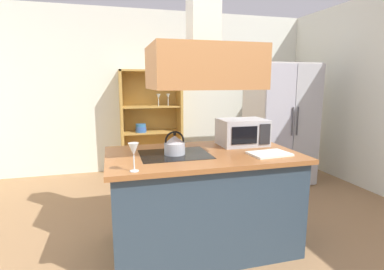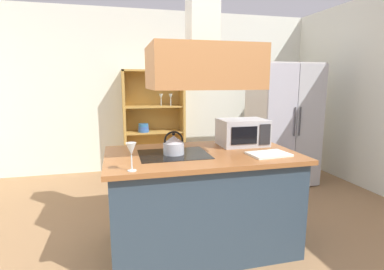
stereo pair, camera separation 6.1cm
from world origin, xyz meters
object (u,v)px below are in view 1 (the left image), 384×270
Objects in this scene: microwave at (242,132)px; wine_glass_on_counter at (134,150)px; refrigerator at (279,124)px; cutting_board at (269,154)px; dish_cabinet at (151,127)px; kettle at (175,145)px.

microwave reaches higher than wine_glass_on_counter.
refrigerator reaches higher than wine_glass_on_counter.
refrigerator is 5.26× the size of cutting_board.
wine_glass_on_counter is (-1.12, -0.62, 0.02)m from microwave.
microwave is (-1.21, -1.27, 0.14)m from refrigerator.
wine_glass_on_counter is (-0.51, -2.94, 0.29)m from dish_cabinet.
dish_cabinet is at bearing 104.72° from microwave.
dish_cabinet is 2.84m from cutting_board.
dish_cabinet is at bearing 80.16° from wine_glass_on_counter.
refrigerator reaches higher than kettle.
wine_glass_on_counter is at bearing -99.84° from dish_cabinet.
wine_glass_on_counter is at bearing -140.80° from refrigerator.
dish_cabinet is 8.37× the size of kettle.
kettle is at bearing 163.98° from cutting_board.
kettle is at bearing -142.58° from refrigerator.
cutting_board is at bearing -16.02° from kettle.
kettle is 0.56m from wine_glass_on_counter.
wine_glass_on_counter is at bearing -150.83° from microwave.
cutting_board is at bearing -76.48° from dish_cabinet.
dish_cabinet is 3.73× the size of microwave.
microwave is at bearing 16.27° from kettle.
wine_glass_on_counter is at bearing -132.96° from kettle.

